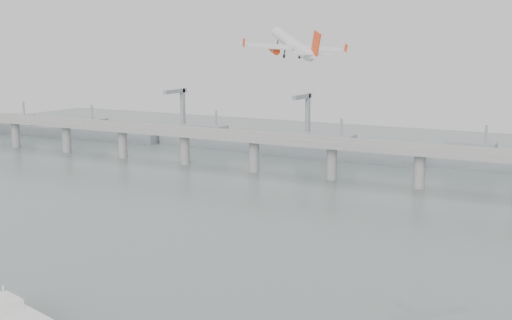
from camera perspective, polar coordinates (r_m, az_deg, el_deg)
The scene contains 4 objects.
ground at distance 206.47m, azimuth -7.47°, elevation -12.25°, with size 900.00×900.00×0.00m, color slate.
bridge at distance 376.92m, azimuth 10.41°, elevation 0.62°, with size 800.00×22.00×23.90m.
distant_fleet at distance 502.99m, azimuth -4.15°, elevation 1.76°, with size 453.00×60.90×40.00m.
airliner at distance 237.67m, azimuth 3.15°, elevation 9.57°, with size 34.32×32.90×13.90m.
Camera 1 is at (113.39, -154.02, 77.77)m, focal length 48.00 mm.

